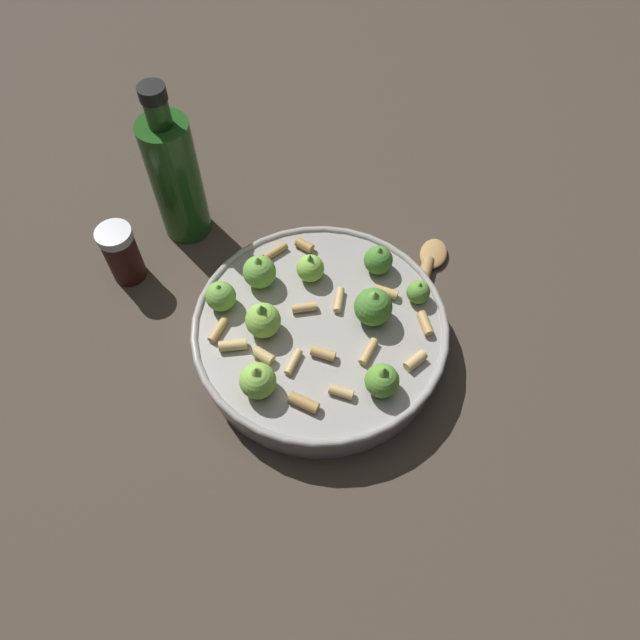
{
  "coord_description": "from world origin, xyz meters",
  "views": [
    {
      "loc": [
        -0.28,
        0.25,
        0.64
      ],
      "look_at": [
        0.0,
        0.0,
        0.06
      ],
      "focal_mm": 33.76,
      "sensor_mm": 36.0,
      "label": 1
    }
  ],
  "objects_px": {
    "olive_oil_bottle": "(175,177)",
    "wooden_spoon": "(416,303)",
    "cooking_pan": "(319,331)",
    "pepper_shaker": "(122,254)"
  },
  "relations": [
    {
      "from": "cooking_pan",
      "to": "pepper_shaker",
      "type": "height_order",
      "value": "cooking_pan"
    },
    {
      "from": "olive_oil_bottle",
      "to": "wooden_spoon",
      "type": "height_order",
      "value": "olive_oil_bottle"
    },
    {
      "from": "pepper_shaker",
      "to": "wooden_spoon",
      "type": "bearing_deg",
      "value": -140.05
    },
    {
      "from": "pepper_shaker",
      "to": "wooden_spoon",
      "type": "relative_size",
      "value": 0.36
    },
    {
      "from": "cooking_pan",
      "to": "wooden_spoon",
      "type": "bearing_deg",
      "value": -107.62
    },
    {
      "from": "cooking_pan",
      "to": "wooden_spoon",
      "type": "distance_m",
      "value": 0.14
    },
    {
      "from": "olive_oil_bottle",
      "to": "wooden_spoon",
      "type": "distance_m",
      "value": 0.35
    },
    {
      "from": "cooking_pan",
      "to": "wooden_spoon",
      "type": "xyz_separation_m",
      "value": [
        -0.04,
        -0.13,
        -0.02
      ]
    },
    {
      "from": "cooking_pan",
      "to": "wooden_spoon",
      "type": "relative_size",
      "value": 1.26
    },
    {
      "from": "cooking_pan",
      "to": "pepper_shaker",
      "type": "xyz_separation_m",
      "value": [
        0.25,
        0.11,
        0.01
      ]
    }
  ]
}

